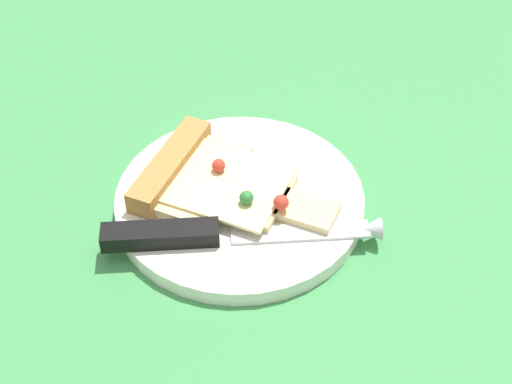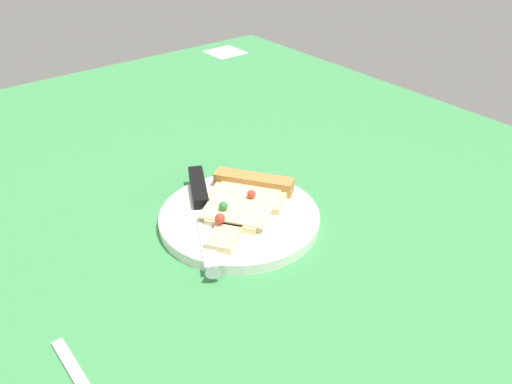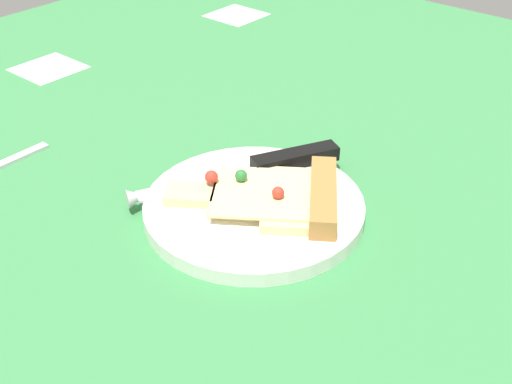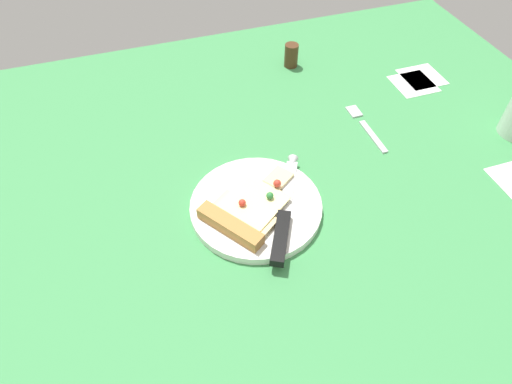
% 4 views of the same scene
% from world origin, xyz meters
% --- Properties ---
extents(ground_plane, '(1.36, 1.36, 0.03)m').
position_xyz_m(ground_plane, '(0.00, 0.00, -0.01)').
color(ground_plane, '#3D8C4C').
rests_on(ground_plane, ground).
extents(plate, '(0.23, 0.23, 0.02)m').
position_xyz_m(plate, '(-0.08, -0.07, 0.01)').
color(plate, white).
rests_on(plate, ground_plane).
extents(pizza_slice, '(0.16, 0.19, 0.03)m').
position_xyz_m(pizza_slice, '(-0.06, -0.09, 0.02)').
color(pizza_slice, beige).
rests_on(pizza_slice, plate).
extents(knife, '(0.22, 0.13, 0.02)m').
position_xyz_m(knife, '(-0.03, -0.03, 0.02)').
color(knife, silver).
rests_on(knife, plate).
extents(pepper_shaker, '(0.03, 0.03, 0.06)m').
position_xyz_m(pepper_shaker, '(-0.48, 0.15, 0.03)').
color(pepper_shaker, '#4C2D19').
rests_on(pepper_shaker, ground_plane).
extents(fork, '(0.15, 0.02, 0.01)m').
position_xyz_m(fork, '(-0.22, 0.22, 0.00)').
color(fork, silver).
rests_on(fork, ground_plane).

